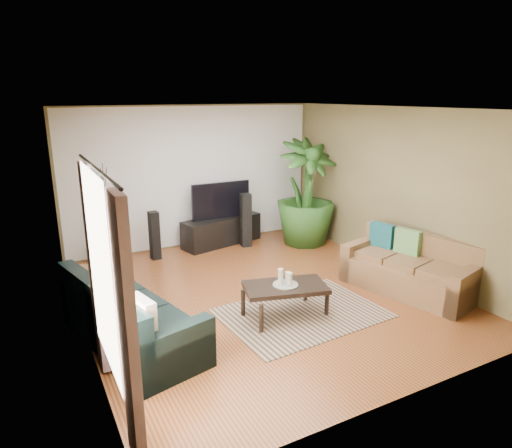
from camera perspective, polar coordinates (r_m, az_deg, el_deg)
floor at (r=6.89m, az=0.79°, el=-8.83°), size 5.50×5.50×0.00m
ceiling at (r=6.26m, az=0.88°, el=14.23°), size 5.50×5.50×0.00m
wall_back at (r=8.90m, az=-7.74°, el=5.86°), size 5.00×0.00×5.00m
wall_front at (r=4.35m, az=18.60°, el=-5.66°), size 5.00×0.00×5.00m
wall_left at (r=5.72m, az=-21.72°, el=-0.82°), size 0.00×5.50×5.50m
wall_right at (r=7.92m, az=16.94°, el=4.06°), size 0.00×5.50×5.50m
backwall_panel at (r=8.89m, az=-7.72°, el=5.85°), size 4.90×0.00×4.90m
window_pane at (r=4.19m, az=-18.89°, el=-5.74°), size 0.00×1.80×1.80m
curtain_near at (r=3.63m, az=-15.69°, el=-13.31°), size 0.08×0.35×2.20m
curtain_far at (r=4.98m, az=-19.51°, el=-5.43°), size 0.08×0.35×2.20m
curtain_rod at (r=3.97m, az=-19.34°, el=6.53°), size 0.03×1.90×0.03m
sofa_left at (r=5.67m, az=-15.27°, el=-10.43°), size 1.37×2.26×0.85m
sofa_right at (r=7.23m, az=18.57°, el=-4.85°), size 1.32×2.07×0.85m
area_rug at (r=6.38m, az=5.80°, el=-11.01°), size 2.22×1.63×0.01m
coffee_table at (r=6.21m, az=3.66°, el=-9.51°), size 1.20×0.86×0.44m
candle_tray at (r=6.12m, az=3.69°, el=-7.57°), size 0.34×0.34×0.01m
candle_tall at (r=6.06m, az=3.08°, el=-6.57°), size 0.07×0.07×0.22m
candle_mid at (r=6.07m, az=4.23°, el=-6.84°), size 0.07×0.07×0.17m
candle_short at (r=6.17m, az=3.97°, el=-6.60°), size 0.07×0.07×0.14m
tv_stand at (r=9.08m, az=-4.31°, el=-0.84°), size 1.69×0.83×0.54m
television at (r=8.92m, az=-4.40°, el=2.99°), size 1.19×0.07×0.70m
speaker_left at (r=8.39m, az=-12.57°, el=-1.41°), size 0.18×0.19×0.88m
speaker_right at (r=8.86m, az=-1.29°, el=0.48°), size 0.22×0.24×1.05m
potted_plant at (r=8.97m, az=6.22°, el=3.92°), size 1.20×1.20×2.07m
plant_pot at (r=9.19m, az=6.05°, el=-1.48°), size 0.38×0.38×0.30m
pedestal at (r=8.43m, az=-17.81°, el=-3.63°), size 0.37×0.37×0.35m
vase at (r=8.33m, az=-18.01°, el=-1.46°), size 0.32×0.32×0.45m
side_table at (r=6.93m, az=-19.33°, el=-7.31°), size 0.60×0.60×0.51m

